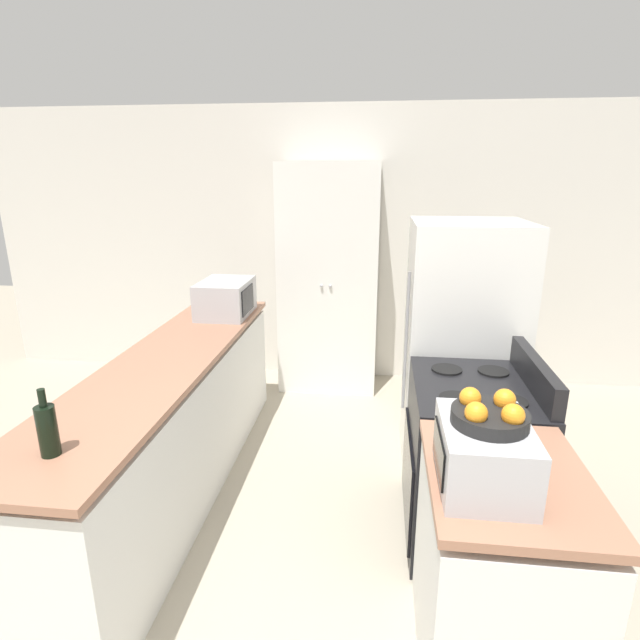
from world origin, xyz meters
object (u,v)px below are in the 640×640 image
object	(u,v)px
wine_bottle	(47,429)
toaster_oven	(483,455)
refrigerator	(461,347)
pantry_cabinet	(329,280)
fruit_bowl	(490,414)
stove	(469,460)
microwave	(226,298)

from	to	relation	value
wine_bottle	toaster_oven	size ratio (longest dim) A/B	0.69
refrigerator	toaster_oven	bearing A→B (deg)	-96.20
pantry_cabinet	toaster_oven	world-z (taller)	pantry_cabinet
toaster_oven	fruit_bowl	bearing A→B (deg)	42.51
wine_bottle	fruit_bowl	size ratio (longest dim) A/B	1.06
toaster_oven	fruit_bowl	size ratio (longest dim) A/B	1.54
stove	refrigerator	world-z (taller)	refrigerator
refrigerator	toaster_oven	distance (m)	1.72
wine_bottle	toaster_oven	world-z (taller)	wine_bottle
stove	refrigerator	distance (m)	0.90
microwave	fruit_bowl	distance (m)	2.59
fruit_bowl	stove	bearing A→B (deg)	81.60
fruit_bowl	toaster_oven	bearing A→B (deg)	-137.49
microwave	toaster_oven	world-z (taller)	microwave
wine_bottle	fruit_bowl	distance (m)	1.68
stove	pantry_cabinet	bearing A→B (deg)	116.16
refrigerator	microwave	distance (m)	1.80
wine_bottle	fruit_bowl	world-z (taller)	fruit_bowl
pantry_cabinet	wine_bottle	size ratio (longest dim) A/B	7.38
pantry_cabinet	stove	distance (m)	2.31
pantry_cabinet	fruit_bowl	xyz separation A→B (m)	(0.86, -2.89, 0.15)
stove	refrigerator	bearing A→B (deg)	86.78
toaster_oven	fruit_bowl	world-z (taller)	fruit_bowl
wine_bottle	toaster_oven	xyz separation A→B (m)	(1.66, 0.01, 0.01)
pantry_cabinet	stove	xyz separation A→B (m)	(0.99, -2.01, -0.57)
pantry_cabinet	fruit_bowl	world-z (taller)	pantry_cabinet
pantry_cabinet	fruit_bowl	distance (m)	3.01
toaster_oven	wine_bottle	bearing A→B (deg)	-179.82
toaster_oven	microwave	bearing A→B (deg)	127.47
stove	wine_bottle	size ratio (longest dim) A/B	3.82
pantry_cabinet	wine_bottle	xyz separation A→B (m)	(-0.81, -2.90, -0.01)
microwave	wine_bottle	xyz separation A→B (m)	(-0.09, -2.06, -0.02)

